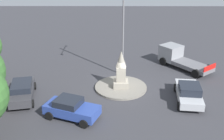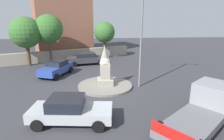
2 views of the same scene
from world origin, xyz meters
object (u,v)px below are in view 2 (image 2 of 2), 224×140
monument (105,68)px  car_dark_grey_far_side (86,58)px  truck_grey_parked_right (206,107)px  car_silver_near_island (70,110)px  tree_far_corner (26,33)px  corner_building (61,17)px  tree_near_wall (49,29)px  tree_mid_cluster (105,32)px  streetlamp (142,22)px  car_blue_passing (56,68)px

monument → car_dark_grey_far_side: (1.93, -8.04, -0.87)m
monument → truck_grey_parked_right: size_ratio=0.58×
car_silver_near_island → tree_far_corner: bearing=-63.9°
truck_grey_parked_right → car_dark_grey_far_side: bearing=-63.5°
car_silver_near_island → corner_building: corner_building is taller
monument → tree_far_corner: size_ratio=0.57×
monument → tree_near_wall: (6.40, -9.07, 2.70)m
monument → corner_building: size_ratio=0.29×
tree_near_wall → tree_mid_cluster: size_ratio=1.18×
monument → tree_mid_cluster: (-0.59, -11.69, 2.03)m
streetlamp → corner_building: 18.76m
truck_grey_parked_right → corner_building: corner_building is taller
monument → car_blue_passing: size_ratio=0.77×
corner_building → tree_mid_cluster: 8.35m
car_blue_passing → tree_far_corner: (4.12, -4.47, 3.20)m
streetlamp → corner_building: bearing=-61.4°
truck_grey_parked_right → tree_mid_cluster: tree_mid_cluster is taller
corner_building → tree_near_wall: (0.30, 7.17, -1.43)m
monument → truck_grey_parked_right: 8.00m
car_dark_grey_far_side → car_silver_near_island: (0.28, 13.42, -0.03)m
truck_grey_parked_right → tree_far_corner: 20.18m
car_dark_grey_far_side → corner_building: size_ratio=0.41×
truck_grey_parked_right → tree_far_corner: tree_far_corner is taller
tree_near_wall → car_silver_near_island: bearing=106.2°
monument → tree_far_corner: 12.24m
monument → corner_building: bearing=-69.4°
streetlamp → tree_mid_cluster: 12.24m
monument → corner_building: 17.83m
car_silver_near_island → corner_building: (3.89, -21.62, 5.02)m
streetlamp → tree_near_wall: size_ratio=1.45×
monument → tree_mid_cluster: tree_mid_cluster is taller
monument → tree_mid_cluster: size_ratio=0.64×
car_blue_passing → car_dark_grey_far_side: bearing=-122.5°
streetlamp → car_blue_passing: bearing=-27.3°
tree_near_wall → tree_far_corner: bearing=20.6°
tree_far_corner → streetlamp: bearing=144.4°
car_dark_grey_far_side → tree_near_wall: bearing=-13.0°
tree_mid_cluster → truck_grey_parked_right: bearing=104.3°
monument → tree_mid_cluster: 11.88m
truck_grey_parked_right → streetlamp: bearing=-69.1°
streetlamp → tree_mid_cluster: (2.28, -11.92, -1.59)m
car_dark_grey_far_side → car_silver_near_island: car_silver_near_island is taller
monument → tree_near_wall: bearing=-54.8°
car_silver_near_island → tree_mid_cluster: 17.54m
car_silver_near_island → truck_grey_parked_right: 7.37m
monument → car_blue_passing: (4.71, -3.68, -0.87)m
corner_building → car_dark_grey_far_side: bearing=116.9°
monument → car_dark_grey_far_side: monument is taller
car_blue_passing → car_silver_near_island: (-2.50, 9.06, -0.02)m
streetlamp → car_silver_near_island: bearing=45.4°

